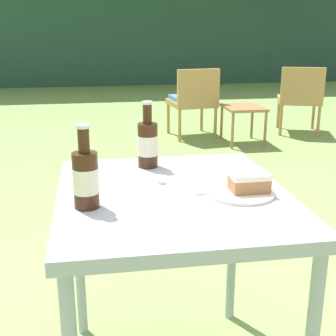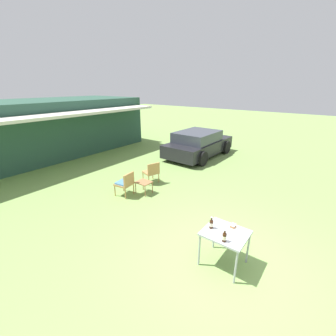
# 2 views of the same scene
# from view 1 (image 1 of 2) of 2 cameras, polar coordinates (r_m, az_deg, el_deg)

# --- Properties ---
(cabin_building) EXTENTS (11.08, 5.62, 2.74)m
(cabin_building) POSITION_cam_1_polar(r_m,az_deg,el_deg) (12.37, -2.62, 17.69)
(cabin_building) COLOR #284C3D
(cabin_building) RESTS_ON ground_plane
(wicker_chair_cushioned) EXTENTS (0.55, 0.55, 0.80)m
(wicker_chair_cushioned) POSITION_cam_1_polar(r_m,az_deg,el_deg) (5.42, 3.10, 8.46)
(wicker_chair_cushioned) COLOR #B2844C
(wicker_chair_cushioned) RESTS_ON ground_plane
(wicker_chair_plain) EXTENTS (0.61, 0.62, 0.80)m
(wicker_chair_plain) POSITION_cam_1_polar(r_m,az_deg,el_deg) (5.81, 15.82, 8.47)
(wicker_chair_plain) COLOR #B2844C
(wicker_chair_plain) RESTS_ON ground_plane
(garden_side_table) EXTENTS (0.41, 0.48, 0.41)m
(garden_side_table) POSITION_cam_1_polar(r_m,az_deg,el_deg) (5.20, 9.18, 6.86)
(garden_side_table) COLOR #996B42
(garden_side_table) RESTS_ON ground_plane
(patio_table) EXTENTS (0.73, 0.83, 0.76)m
(patio_table) POSITION_cam_1_polar(r_m,az_deg,el_deg) (1.53, 0.61, -5.76)
(patio_table) COLOR #9EA3A8
(patio_table) RESTS_ON ground_plane
(cake_on_plate) EXTENTS (0.22, 0.22, 0.07)m
(cake_on_plate) POSITION_cam_1_polar(r_m,az_deg,el_deg) (1.50, 9.39, -2.22)
(cake_on_plate) COLOR silver
(cake_on_plate) RESTS_ON patio_table
(cola_bottle_near) EXTENTS (0.08, 0.08, 0.25)m
(cola_bottle_near) POSITION_cam_1_polar(r_m,az_deg,el_deg) (1.74, -2.49, 3.05)
(cola_bottle_near) COLOR #381E0F
(cola_bottle_near) RESTS_ON patio_table
(cola_bottle_far) EXTENTS (0.08, 0.08, 0.25)m
(cola_bottle_far) POSITION_cam_1_polar(r_m,az_deg,el_deg) (1.37, -10.01, -1.17)
(cola_bottle_far) COLOR #381E0F
(cola_bottle_far) RESTS_ON patio_table
(fork) EXTENTS (0.19, 0.03, 0.01)m
(fork) POSITION_cam_1_polar(r_m,az_deg,el_deg) (1.49, 7.02, -3.12)
(fork) COLOR silver
(fork) RESTS_ON patio_table
(loose_bottle_cap) EXTENTS (0.03, 0.03, 0.01)m
(loose_bottle_cap) POSITION_cam_1_polar(r_m,az_deg,el_deg) (1.58, -0.73, -1.72)
(loose_bottle_cap) COLOR silver
(loose_bottle_cap) RESTS_ON patio_table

